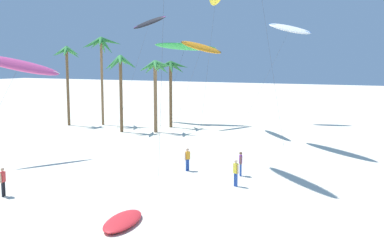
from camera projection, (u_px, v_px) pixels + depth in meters
The scene contains 15 objects.
palm_tree_0 at pixel (101, 50), 56.52m from camera, with size 4.36×4.33×10.59m.
palm_tree_1 at pixel (67, 59), 56.36m from camera, with size 3.44×3.72×9.50m.
palm_tree_2 at pixel (171, 72), 54.90m from camera, with size 4.32×3.91×7.76m.
palm_tree_3 at pixel (120, 68), 51.14m from camera, with size 3.93×3.94×8.39m.
palm_tree_4 at pixel (155, 73), 51.01m from camera, with size 3.92×3.77×7.84m.
flying_kite_5 at pixel (290, 29), 58.66m from camera, with size 6.45×7.51×12.80m.
flying_kite_7 at pixel (149, 23), 59.92m from camera, with size 5.75×9.54×13.63m.
flying_kite_8 at pixel (202, 47), 55.59m from camera, with size 3.79×10.45×10.43m.
flying_kite_9 at pixel (185, 47), 58.50m from camera, with size 7.87×7.42×10.26m.
flying_kite_10 at pixel (19, 65), 36.70m from camera, with size 4.13×7.74×8.66m.
grounded_kite_0 at pixel (123, 221), 22.74m from camera, with size 2.16×3.64×0.35m.
person_foreground_walker at pixel (3, 181), 27.28m from camera, with size 0.28×0.49×1.71m.
person_near_left at pixel (236, 172), 29.45m from camera, with size 0.45×0.33×1.71m.
person_near_right at pixel (187, 158), 33.62m from camera, with size 0.30×0.48×1.64m.
person_mid_field at pixel (241, 163), 32.17m from camera, with size 0.30×0.47×1.68m.
Camera 1 is at (10.75, -6.27, 7.81)m, focal length 44.41 mm.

